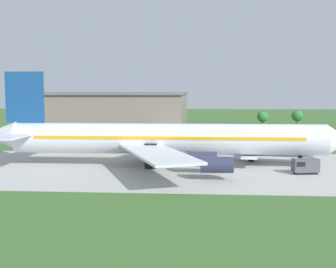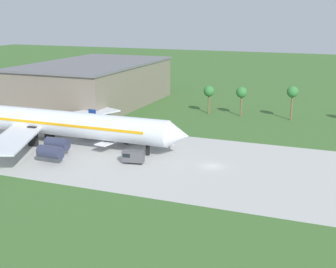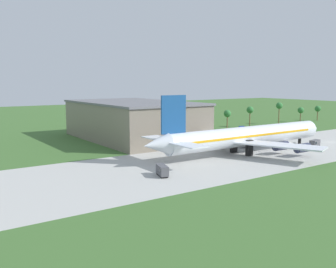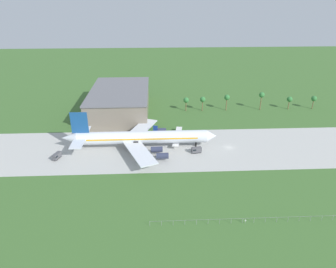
% 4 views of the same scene
% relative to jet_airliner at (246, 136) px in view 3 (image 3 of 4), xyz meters
% --- Properties ---
extents(ground_plane, '(600.00, 600.00, 0.00)m').
position_rel_jet_airliner_xyz_m(ground_plane, '(45.30, -2.20, -5.72)').
color(ground_plane, '#3D662D').
extents(taxiway_strip, '(320.00, 44.00, 0.02)m').
position_rel_jet_airliner_xyz_m(taxiway_strip, '(45.30, -2.20, -5.71)').
color(taxiway_strip, '#B2B2AD').
rests_on(taxiway_strip, ground_plane).
extents(jet_airliner, '(78.03, 54.17, 19.83)m').
position_rel_jet_airliner_xyz_m(jet_airliner, '(0.00, 0.00, 0.00)').
color(jet_airliner, silver).
rests_on(jet_airliner, ground_plane).
extents(regional_aircraft, '(26.65, 24.12, 7.74)m').
position_rel_jet_airliner_xyz_m(regional_aircraft, '(19.51, 7.77, -3.17)').
color(regional_aircraft, white).
rests_on(regional_aircraft, ground_plane).
extents(baggage_tug, '(5.19, 2.87, 2.92)m').
position_rel_jet_airliner_xyz_m(baggage_tug, '(27.86, -6.84, -4.16)').
color(baggage_tug, black).
rests_on(baggage_tug, ground_plane).
extents(catering_van, '(3.56, 5.79, 2.77)m').
position_rel_jet_airliner_xyz_m(catering_van, '(-39.49, -9.65, -4.24)').
color(catering_van, black).
rests_on(catering_van, ground_plane).
extents(terminal_building, '(36.72, 61.20, 15.54)m').
position_rel_jet_airliner_xyz_m(terminal_building, '(-14.71, 49.59, 2.07)').
color(terminal_building, slate).
rests_on(terminal_building, ground_plane).
extents(palm_tree_row, '(89.88, 3.60, 12.26)m').
position_rel_jet_airliner_xyz_m(palm_tree_row, '(69.14, 50.56, 2.32)').
color(palm_tree_row, brown).
rests_on(palm_tree_row, ground_plane).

